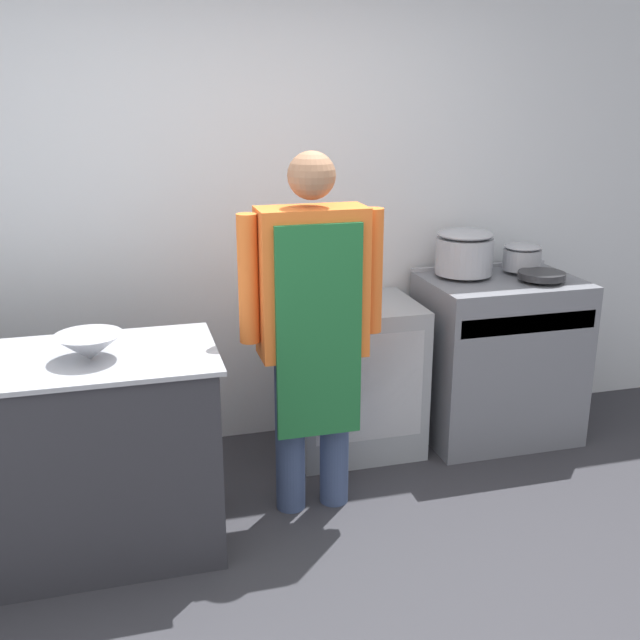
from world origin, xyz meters
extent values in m
cube|color=silver|center=(0.00, 1.86, 1.35)|extent=(8.00, 0.05, 2.70)
cube|color=#2D2D33|center=(-1.05, 0.89, 0.44)|extent=(1.32, 0.63, 0.88)
cube|color=#9EA0A8|center=(-1.05, 0.89, 0.89)|extent=(1.37, 0.66, 0.02)
cube|color=slate|center=(1.31, 1.48, 0.47)|extent=(0.85, 0.62, 0.93)
cube|color=#9EA0A8|center=(1.31, 1.18, 0.76)|extent=(0.78, 0.03, 0.10)
cube|color=#9EA0A8|center=(1.31, 1.77, 0.94)|extent=(0.85, 0.03, 0.02)
cube|color=#93999E|center=(0.47, 1.53, 0.42)|extent=(0.68, 0.57, 0.84)
cube|color=silver|center=(0.47, 1.26, 0.46)|extent=(0.58, 0.02, 0.59)
cylinder|color=#38476B|center=(-0.02, 0.99, 0.39)|extent=(0.14, 0.14, 0.78)
cylinder|color=#38476B|center=(0.20, 0.99, 0.39)|extent=(0.14, 0.14, 0.78)
cube|color=orange|center=(0.09, 0.99, 1.12)|extent=(0.48, 0.22, 0.68)
cube|color=#1E6633|center=(0.09, 0.87, 0.91)|extent=(0.39, 0.02, 0.97)
cylinder|color=orange|center=(-0.20, 0.99, 1.15)|extent=(0.09, 0.09, 0.57)
cylinder|color=orange|center=(0.37, 0.99, 1.15)|extent=(0.09, 0.09, 0.57)
sphere|color=#9E7051|center=(0.09, 0.99, 1.59)|extent=(0.21, 0.21, 0.21)
cone|color=#9EA0A8|center=(-0.88, 0.84, 0.95)|extent=(0.27, 0.27, 0.11)
cylinder|color=#9EA0A8|center=(1.12, 1.58, 1.05)|extent=(0.32, 0.32, 0.20)
ellipsoid|color=#9EA0A8|center=(1.12, 1.58, 1.18)|extent=(0.31, 0.31, 0.06)
cylinder|color=#262628|center=(1.48, 1.37, 0.97)|extent=(0.26, 0.26, 0.04)
cylinder|color=#9EA0A8|center=(1.48, 1.58, 1.01)|extent=(0.21, 0.21, 0.12)
ellipsoid|color=#9EA0A8|center=(1.48, 1.58, 1.08)|extent=(0.21, 0.21, 0.04)
camera|label=1|loc=(-0.73, -2.14, 1.95)|focal=42.00mm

